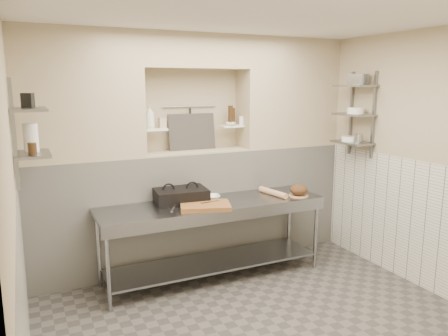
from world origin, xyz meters
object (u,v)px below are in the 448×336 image
mixing_bowl (211,197)px  rolling_pin (273,192)px  prep_table (213,225)px  jug_left (31,138)px  cutting_board (205,206)px  bread_loaf (299,190)px  panini_press (181,196)px  bowl_alcove (231,124)px  bottle_soap (150,117)px

mixing_bowl → rolling_pin: rolling_pin is taller
prep_table → jug_left: size_ratio=10.10×
cutting_board → bread_loaf: (1.21, -0.00, 0.05)m
prep_table → cutting_board: 0.36m
panini_press → jug_left: (-1.51, -0.24, 0.76)m
prep_table → panini_press: size_ratio=4.21×
panini_press → bowl_alcove: size_ratio=4.88×
panini_press → rolling_pin: size_ratio=1.34×
panini_press → bottle_soap: bottle_soap is taller
bread_loaf → rolling_pin: bearing=147.7°
panini_press → bread_loaf: 1.41m
cutting_board → jug_left: bearing=176.6°
panini_press → cutting_board: (0.16, -0.33, -0.06)m
panini_press → bottle_soap: size_ratio=2.27×
mixing_bowl → rolling_pin: bearing=-10.5°
mixing_bowl → bread_loaf: (1.01, -0.30, 0.05)m
prep_table → bowl_alcove: bowl_alcove is taller
bread_loaf → bowl_alcove: (-0.58, 0.68, 0.75)m
bottle_soap → mixing_bowl: bearing=-35.2°
panini_press → mixing_bowl: 0.37m
mixing_bowl → bowl_alcove: bowl_alcove is taller
panini_press → jug_left: bearing=-165.8°
rolling_pin → bowl_alcove: (-0.32, 0.52, 0.80)m
prep_table → mixing_bowl: size_ratio=12.62×
rolling_pin → cutting_board: bearing=-170.4°
bread_loaf → mixing_bowl: bearing=163.3°
prep_table → bottle_soap: (-0.55, 0.56, 1.21)m
bowl_alcove → jug_left: bearing=-165.8°
prep_table → bread_loaf: bread_loaf is taller
rolling_pin → jug_left: size_ratio=1.79×
bread_loaf → panini_press: bearing=166.3°
panini_press → bowl_alcove: 1.15m
bread_loaf → jug_left: (-2.88, 0.10, 0.76)m
mixing_bowl → panini_press: bearing=174.8°
panini_press → mixing_bowl: panini_press is taller
prep_table → bowl_alcove: 1.30m
bread_loaf → jug_left: jug_left is taller
bowl_alcove → jug_left: (-2.30, -0.58, 0.01)m
prep_table → mixing_bowl: (0.04, 0.14, 0.28)m
prep_table → cutting_board: size_ratio=4.87×
cutting_board → jug_left: (-1.67, 0.10, 0.82)m
bowl_alcove → jug_left: 2.38m
panini_press → jug_left: 1.70m
jug_left → mixing_bowl: bearing=6.2°
rolling_pin → jug_left: jug_left is taller
bottle_soap → bowl_alcove: bottle_soap is taller
panini_press → bottle_soap: (-0.22, 0.38, 0.87)m
mixing_bowl → bowl_alcove: 0.99m
rolling_pin → bottle_soap: (-1.34, 0.55, 0.91)m
rolling_pin → bread_loaf: bread_loaf is taller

